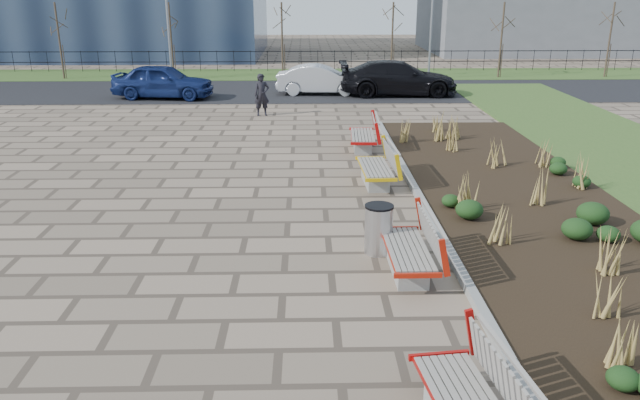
{
  "coord_description": "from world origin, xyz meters",
  "views": [
    {
      "loc": [
        1.23,
        -8.37,
        4.79
      ],
      "look_at": [
        1.5,
        3.0,
        0.9
      ],
      "focal_mm": 35.0,
      "sensor_mm": 36.0,
      "label": 1
    }
  ],
  "objects_px": {
    "lamp_west": "(168,22)",
    "lamp_east": "(431,22)",
    "litter_bin": "(379,230)",
    "car_blue": "(163,81)",
    "bench_c": "(375,165)",
    "car_silver": "(321,80)",
    "bench_b": "(407,246)",
    "car_black": "(398,78)",
    "bench_d": "(363,133)",
    "pedestrian": "(262,95)"
  },
  "relations": [
    {
      "from": "car_silver",
      "to": "lamp_west",
      "type": "distance_m",
      "value": 9.67
    },
    {
      "from": "litter_bin",
      "to": "car_silver",
      "type": "bearing_deg",
      "value": 91.98
    },
    {
      "from": "lamp_west",
      "to": "car_blue",
      "type": "bearing_deg",
      "value": -82.07
    },
    {
      "from": "car_black",
      "to": "lamp_east",
      "type": "relative_size",
      "value": 0.91
    },
    {
      "from": "litter_bin",
      "to": "pedestrian",
      "type": "relative_size",
      "value": 0.57
    },
    {
      "from": "pedestrian",
      "to": "lamp_east",
      "type": "relative_size",
      "value": 0.27
    },
    {
      "from": "car_silver",
      "to": "bench_c",
      "type": "bearing_deg",
      "value": -172.53
    },
    {
      "from": "bench_c",
      "to": "car_blue",
      "type": "distance_m",
      "value": 15.51
    },
    {
      "from": "lamp_east",
      "to": "litter_bin",
      "type": "bearing_deg",
      "value": -102.97
    },
    {
      "from": "bench_c",
      "to": "litter_bin",
      "type": "relative_size",
      "value": 2.25
    },
    {
      "from": "bench_c",
      "to": "bench_d",
      "type": "distance_m",
      "value": 3.65
    },
    {
      "from": "car_black",
      "to": "lamp_west",
      "type": "bearing_deg",
      "value": 65.47
    },
    {
      "from": "car_silver",
      "to": "lamp_west",
      "type": "height_order",
      "value": "lamp_west"
    },
    {
      "from": "bench_b",
      "to": "car_blue",
      "type": "xyz_separation_m",
      "value": [
        -8.17,
        18.4,
        0.28
      ]
    },
    {
      "from": "lamp_west",
      "to": "car_silver",
      "type": "bearing_deg",
      "value": -32.04
    },
    {
      "from": "bench_b",
      "to": "car_blue",
      "type": "height_order",
      "value": "car_blue"
    },
    {
      "from": "car_silver",
      "to": "lamp_east",
      "type": "distance_m",
      "value": 8.18
    },
    {
      "from": "bench_c",
      "to": "bench_d",
      "type": "height_order",
      "value": "same"
    },
    {
      "from": "bench_b",
      "to": "pedestrian",
      "type": "xyz_separation_m",
      "value": [
        -3.47,
        14.34,
        0.31
      ]
    },
    {
      "from": "litter_bin",
      "to": "lamp_west",
      "type": "relative_size",
      "value": 0.16
    },
    {
      "from": "bench_b",
      "to": "car_silver",
      "type": "xyz_separation_m",
      "value": [
        -1.05,
        19.37,
        0.19
      ]
    },
    {
      "from": "car_blue",
      "to": "bench_d",
      "type": "bearing_deg",
      "value": -132.17
    },
    {
      "from": "car_silver",
      "to": "lamp_east",
      "type": "xyz_separation_m",
      "value": [
        6.05,
        4.98,
        2.35
      ]
    },
    {
      "from": "bench_c",
      "to": "litter_bin",
      "type": "height_order",
      "value": "bench_c"
    },
    {
      "from": "car_blue",
      "to": "pedestrian",
      "type": "bearing_deg",
      "value": -123.51
    },
    {
      "from": "car_black",
      "to": "lamp_east",
      "type": "bearing_deg",
      "value": -24.37
    },
    {
      "from": "car_black",
      "to": "bench_c",
      "type": "bearing_deg",
      "value": 169.97
    },
    {
      "from": "lamp_west",
      "to": "litter_bin",
      "type": "bearing_deg",
      "value": -69.9
    },
    {
      "from": "car_silver",
      "to": "car_black",
      "type": "height_order",
      "value": "car_black"
    },
    {
      "from": "bench_b",
      "to": "lamp_west",
      "type": "bearing_deg",
      "value": 109.54
    },
    {
      "from": "bench_c",
      "to": "lamp_west",
      "type": "relative_size",
      "value": 0.35
    },
    {
      "from": "bench_d",
      "to": "pedestrian",
      "type": "bearing_deg",
      "value": 125.3
    },
    {
      "from": "bench_c",
      "to": "lamp_east",
      "type": "relative_size",
      "value": 0.35
    },
    {
      "from": "bench_c",
      "to": "pedestrian",
      "type": "height_order",
      "value": "pedestrian"
    },
    {
      "from": "litter_bin",
      "to": "lamp_west",
      "type": "xyz_separation_m",
      "value": [
        -8.59,
        23.48,
        2.57
      ]
    },
    {
      "from": "bench_c",
      "to": "lamp_east",
      "type": "bearing_deg",
      "value": 73.3
    },
    {
      "from": "pedestrian",
      "to": "car_silver",
      "type": "xyz_separation_m",
      "value": [
        2.42,
        5.02,
        -0.12
      ]
    },
    {
      "from": "car_blue",
      "to": "lamp_west",
      "type": "distance_m",
      "value": 6.42
    },
    {
      "from": "bench_d",
      "to": "pedestrian",
      "type": "xyz_separation_m",
      "value": [
        -3.47,
        5.48,
        0.31
      ]
    },
    {
      "from": "bench_d",
      "to": "pedestrian",
      "type": "distance_m",
      "value": 6.49
    },
    {
      "from": "lamp_west",
      "to": "bench_d",
      "type": "bearing_deg",
      "value": -59.82
    },
    {
      "from": "bench_c",
      "to": "car_silver",
      "type": "distance_m",
      "value": 14.19
    },
    {
      "from": "bench_c",
      "to": "bench_b",
      "type": "bearing_deg",
      "value": -92.05
    },
    {
      "from": "litter_bin",
      "to": "lamp_east",
      "type": "distance_m",
      "value": 24.23
    },
    {
      "from": "bench_d",
      "to": "litter_bin",
      "type": "bearing_deg",
      "value": -89.94
    },
    {
      "from": "lamp_west",
      "to": "lamp_east",
      "type": "relative_size",
      "value": 1.0
    },
    {
      "from": "car_blue",
      "to": "lamp_west",
      "type": "bearing_deg",
      "value": 15.14
    },
    {
      "from": "bench_d",
      "to": "lamp_west",
      "type": "xyz_separation_m",
      "value": [
        -9.0,
        15.47,
        2.54
      ]
    },
    {
      "from": "bench_c",
      "to": "car_silver",
      "type": "xyz_separation_m",
      "value": [
        -1.05,
        14.15,
        0.19
      ]
    },
    {
      "from": "bench_b",
      "to": "car_silver",
      "type": "height_order",
      "value": "car_silver"
    }
  ]
}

